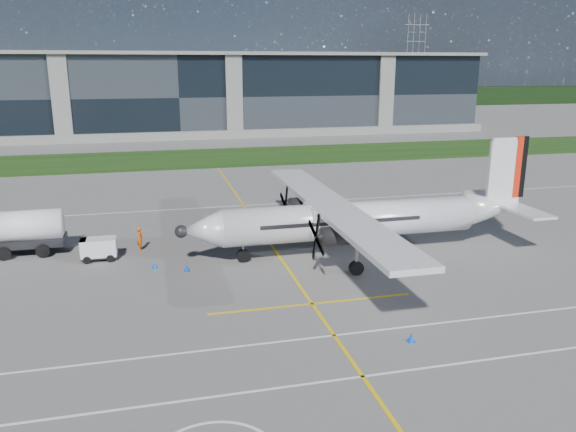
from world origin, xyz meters
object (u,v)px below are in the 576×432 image
(pylon_east, at_px, (415,60))
(safety_cone_stbdwing, at_px, (290,205))
(safety_cone_nose_port, at_px, (187,268))
(safety_cone_portwing, at_px, (411,337))
(turboprop_aircraft, at_px, (363,198))
(ground_crew_person, at_px, (140,237))
(baggage_tug, at_px, (99,249))
(safety_cone_fwd, at_px, (155,265))

(pylon_east, bearing_deg, safety_cone_stbdwing, -120.18)
(safety_cone_nose_port, bearing_deg, safety_cone_stbdwing, 54.40)
(safety_cone_portwing, xyz_separation_m, safety_cone_nose_port, (-10.14, 12.60, 0.00))
(safety_cone_stbdwing, distance_m, safety_cone_portwing, 27.72)
(turboprop_aircraft, bearing_deg, safety_cone_nose_port, -176.05)
(ground_crew_person, relative_size, safety_cone_portwing, 4.03)
(baggage_tug, relative_size, ground_crew_person, 1.28)
(safety_cone_fwd, distance_m, safety_cone_nose_port, 2.33)
(pylon_east, height_order, ground_crew_person, pylon_east)
(safety_cone_nose_port, bearing_deg, safety_cone_fwd, 152.51)
(pylon_east, xyz_separation_m, ground_crew_person, (-91.65, -143.64, -13.99))
(safety_cone_stbdwing, bearing_deg, turboprop_aircraft, -82.65)
(safety_cone_portwing, distance_m, safety_cone_nose_port, 16.18)
(ground_crew_person, height_order, safety_cone_nose_port, ground_crew_person)
(turboprop_aircraft, distance_m, safety_cone_portwing, 14.23)
(pylon_east, height_order, turboprop_aircraft, pylon_east)
(ground_crew_person, bearing_deg, safety_cone_stbdwing, -61.42)
(baggage_tug, relative_size, safety_cone_stbdwing, 5.15)
(baggage_tug, height_order, ground_crew_person, ground_crew_person)
(ground_crew_person, height_order, safety_cone_portwing, ground_crew_person)
(ground_crew_person, bearing_deg, pylon_east, -39.34)
(safety_cone_stbdwing, bearing_deg, pylon_east, 59.82)
(baggage_tug, bearing_deg, turboprop_aircraft, -8.95)
(baggage_tug, bearing_deg, pylon_east, 56.95)
(turboprop_aircraft, bearing_deg, safety_cone_portwing, -100.56)
(ground_crew_person, xyz_separation_m, safety_cone_portwing, (13.15, -17.89, -0.76))
(pylon_east, bearing_deg, safety_cone_portwing, -115.92)
(turboprop_aircraft, bearing_deg, pylon_east, 62.83)
(turboprop_aircraft, xyz_separation_m, ground_crew_person, (-15.67, 4.41, -3.05))
(pylon_east, distance_m, safety_cone_portwing, 180.19)
(pylon_east, relative_size, safety_cone_nose_port, 60.00)
(ground_crew_person, distance_m, safety_cone_fwd, 4.38)
(baggage_tug, distance_m, safety_cone_fwd, 4.65)
(ground_crew_person, relative_size, safety_cone_fwd, 4.03)
(safety_cone_fwd, relative_size, safety_cone_portwing, 1.00)
(turboprop_aircraft, distance_m, baggage_tug, 18.98)
(safety_cone_stbdwing, bearing_deg, safety_cone_nose_port, -125.60)
(ground_crew_person, distance_m, safety_cone_nose_port, 6.13)
(ground_crew_person, distance_m, safety_cone_portwing, 22.21)
(safety_cone_stbdwing, height_order, safety_cone_portwing, same)
(pylon_east, xyz_separation_m, turboprop_aircraft, (-75.98, -148.05, -10.94))
(turboprop_aircraft, bearing_deg, ground_crew_person, 164.28)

